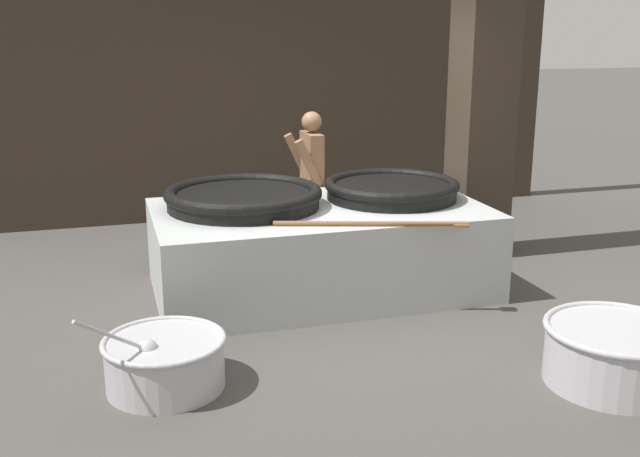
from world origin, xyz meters
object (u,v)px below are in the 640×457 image
object	(u,v)px
giant_wok_near	(244,197)
giant_wok_far	(392,189)
cook	(311,178)
prep_bowl_meat	(615,352)
prep_bowl_vegetables	(165,360)

from	to	relation	value
giant_wok_near	giant_wok_far	distance (m)	1.36
cook	prep_bowl_meat	xyz separation A→B (m)	(1.12, -3.39, -0.57)
giant_wok_near	prep_bowl_meat	distance (m)	3.23
prep_bowl_meat	giant_wok_near	bearing A→B (deg)	128.72
prep_bowl_vegetables	prep_bowl_meat	xyz separation A→B (m)	(2.84, -0.77, 0.03)
cook	prep_bowl_vegetables	size ratio (longest dim) A/B	1.56
giant_wok_near	cook	bearing A→B (deg)	46.59
giant_wok_far	cook	size ratio (longest dim) A/B	0.84
giant_wok_near	prep_bowl_vegetables	xyz separation A→B (m)	(-0.86, -1.70, -0.66)
cook	giant_wok_far	bearing A→B (deg)	118.09
cook	giant_wok_near	bearing A→B (deg)	47.13
giant_wok_far	prep_bowl_vegetables	distance (m)	2.86
giant_wok_near	prep_bowl_vegetables	size ratio (longest dim) A/B	1.46
giant_wok_near	prep_bowl_vegetables	distance (m)	2.02
cook	prep_bowl_meat	bearing A→B (deg)	108.76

